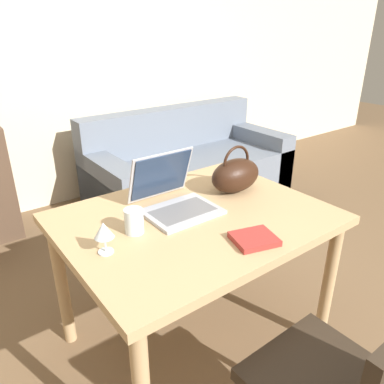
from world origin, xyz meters
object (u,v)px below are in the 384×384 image
(couch, at_px, (188,169))
(laptop, at_px, (172,194))
(handbag, at_px, (236,175))
(drinking_glass, at_px, (134,221))
(wine_glass, at_px, (104,231))

(couch, bearing_deg, laptop, -128.90)
(laptop, height_order, handbag, laptop)
(couch, relative_size, drinking_glass, 17.69)
(drinking_glass, distance_m, wine_glass, 0.18)
(wine_glass, bearing_deg, laptop, 22.11)
(wine_glass, distance_m, handbag, 0.80)
(laptop, relative_size, handbag, 1.21)
(couch, relative_size, laptop, 5.40)
(laptop, xyz_separation_m, drinking_glass, (-0.26, -0.10, -0.01))
(handbag, bearing_deg, couch, 62.43)
(wine_glass, xyz_separation_m, handbag, (0.79, 0.13, -0.00))
(laptop, bearing_deg, drinking_glass, -158.47)
(laptop, distance_m, drinking_glass, 0.28)
(couch, distance_m, handbag, 1.67)
(couch, height_order, wine_glass, wine_glass)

